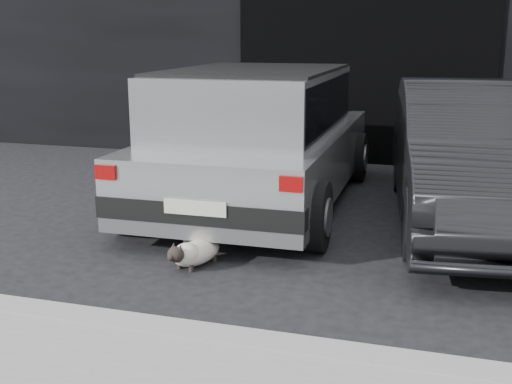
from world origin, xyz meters
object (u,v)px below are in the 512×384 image
(second_car, at_px, (477,155))
(cat_siamese, at_px, (193,253))
(silver_hatchback, at_px, (259,132))
(cat_white, at_px, (205,229))

(second_car, height_order, cat_siamese, second_car)
(second_car, relative_size, cat_siamese, 5.89)
(silver_hatchback, bearing_deg, cat_siamese, -89.75)
(cat_siamese, bearing_deg, cat_white, -60.94)
(cat_white, bearing_deg, silver_hatchback, 167.47)
(cat_siamese, xyz_separation_m, cat_white, (-0.11, 0.59, 0.04))
(silver_hatchback, distance_m, second_car, 2.49)
(second_car, xyz_separation_m, cat_white, (-2.55, -1.57, -0.60))
(cat_siamese, height_order, cat_white, cat_white)
(cat_siamese, bearing_deg, second_car, -120.34)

